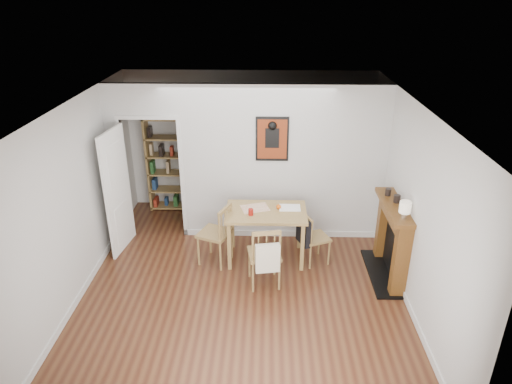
{
  "coord_description": "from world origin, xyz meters",
  "views": [
    {
      "loc": [
        0.33,
        -5.52,
        3.97
      ],
      "look_at": [
        0.17,
        0.6,
        1.17
      ],
      "focal_mm": 32.0,
      "sensor_mm": 36.0,
      "label": 1
    }
  ],
  "objects_px": {
    "mantel_lamp": "(405,208)",
    "ceramic_jar_a": "(397,199)",
    "chair_left": "(215,234)",
    "chair_right": "(314,237)",
    "chair_front": "(264,255)",
    "red_glass": "(251,212)",
    "orange_fruit": "(279,207)",
    "ceramic_jar_b": "(388,192)",
    "fireplace": "(393,238)",
    "notebook": "(290,208)",
    "dining_table": "(266,217)",
    "bookshelf": "(168,164)"
  },
  "relations": [
    {
      "from": "dining_table",
      "to": "ceramic_jar_b",
      "type": "height_order",
      "value": "ceramic_jar_b"
    },
    {
      "from": "fireplace",
      "to": "chair_left",
      "type": "bearing_deg",
      "value": 173.98
    },
    {
      "from": "orange_fruit",
      "to": "ceramic_jar_b",
      "type": "distance_m",
      "value": 1.63
    },
    {
      "from": "chair_left",
      "to": "orange_fruit",
      "type": "xyz_separation_m",
      "value": [
        0.97,
        0.2,
        0.38
      ]
    },
    {
      "from": "chair_right",
      "to": "notebook",
      "type": "relative_size",
      "value": 2.58
    },
    {
      "from": "red_glass",
      "to": "notebook",
      "type": "height_order",
      "value": "red_glass"
    },
    {
      "from": "orange_fruit",
      "to": "ceramic_jar_b",
      "type": "height_order",
      "value": "ceramic_jar_b"
    },
    {
      "from": "fireplace",
      "to": "red_glass",
      "type": "relative_size",
      "value": 12.79
    },
    {
      "from": "bookshelf",
      "to": "mantel_lamp",
      "type": "distance_m",
      "value": 4.48
    },
    {
      "from": "notebook",
      "to": "chair_left",
      "type": "bearing_deg",
      "value": -168.98
    },
    {
      "from": "bookshelf",
      "to": "notebook",
      "type": "bearing_deg",
      "value": -36.75
    },
    {
      "from": "red_glass",
      "to": "ceramic_jar_b",
      "type": "distance_m",
      "value": 2.03
    },
    {
      "from": "notebook",
      "to": "ceramic_jar_a",
      "type": "xyz_separation_m",
      "value": [
        1.48,
        -0.42,
        0.37
      ]
    },
    {
      "from": "dining_table",
      "to": "red_glass",
      "type": "xyz_separation_m",
      "value": [
        -0.23,
        -0.14,
        0.15
      ]
    },
    {
      "from": "dining_table",
      "to": "chair_left",
      "type": "height_order",
      "value": "chair_left"
    },
    {
      "from": "chair_left",
      "to": "chair_right",
      "type": "xyz_separation_m",
      "value": [
        1.53,
        0.04,
        -0.06
      ]
    },
    {
      "from": "chair_left",
      "to": "fireplace",
      "type": "relative_size",
      "value": 0.78
    },
    {
      "from": "chair_front",
      "to": "ceramic_jar_a",
      "type": "distance_m",
      "value": 2.03
    },
    {
      "from": "chair_left",
      "to": "chair_front",
      "type": "xyz_separation_m",
      "value": [
        0.77,
        -0.57,
        0.0
      ]
    },
    {
      "from": "chair_right",
      "to": "mantel_lamp",
      "type": "relative_size",
      "value": 3.44
    },
    {
      "from": "mantel_lamp",
      "to": "ceramic_jar_a",
      "type": "bearing_deg",
      "value": 86.57
    },
    {
      "from": "chair_right",
      "to": "fireplace",
      "type": "bearing_deg",
      "value": -16.01
    },
    {
      "from": "dining_table",
      "to": "chair_right",
      "type": "xyz_separation_m",
      "value": [
        0.75,
        -0.08,
        -0.3
      ]
    },
    {
      "from": "chair_right",
      "to": "orange_fruit",
      "type": "height_order",
      "value": "orange_fruit"
    },
    {
      "from": "chair_left",
      "to": "ceramic_jar_b",
      "type": "xyz_separation_m",
      "value": [
        2.56,
        0.03,
        0.72
      ]
    },
    {
      "from": "chair_left",
      "to": "red_glass",
      "type": "relative_size",
      "value": 10.03
    },
    {
      "from": "chair_front",
      "to": "fireplace",
      "type": "xyz_separation_m",
      "value": [
        1.86,
        0.29,
        0.13
      ]
    },
    {
      "from": "red_glass",
      "to": "chair_right",
      "type": "bearing_deg",
      "value": 3.24
    },
    {
      "from": "ceramic_jar_b",
      "to": "dining_table",
      "type": "bearing_deg",
      "value": 177.11
    },
    {
      "from": "ceramic_jar_b",
      "to": "chair_left",
      "type": "bearing_deg",
      "value": -179.31
    },
    {
      "from": "chair_left",
      "to": "chair_right",
      "type": "distance_m",
      "value": 1.53
    },
    {
      "from": "chair_front",
      "to": "chair_right",
      "type": "bearing_deg",
      "value": 38.38
    },
    {
      "from": "orange_fruit",
      "to": "ceramic_jar_b",
      "type": "xyz_separation_m",
      "value": [
        1.58,
        -0.17,
        0.34
      ]
    },
    {
      "from": "dining_table",
      "to": "bookshelf",
      "type": "height_order",
      "value": "bookshelf"
    },
    {
      "from": "fireplace",
      "to": "mantel_lamp",
      "type": "bearing_deg",
      "value": -93.97
    },
    {
      "from": "chair_front",
      "to": "ceramic_jar_b",
      "type": "bearing_deg",
      "value": 18.43
    },
    {
      "from": "fireplace",
      "to": "ceramic_jar_b",
      "type": "bearing_deg",
      "value": 102.4
    },
    {
      "from": "dining_table",
      "to": "bookshelf",
      "type": "bearing_deg",
      "value": 136.48
    },
    {
      "from": "fireplace",
      "to": "notebook",
      "type": "distance_m",
      "value": 1.58
    },
    {
      "from": "mantel_lamp",
      "to": "dining_table",
      "type": "bearing_deg",
      "value": 156.01
    },
    {
      "from": "chair_right",
      "to": "notebook",
      "type": "bearing_deg",
      "value": 154.08
    },
    {
      "from": "mantel_lamp",
      "to": "ceramic_jar_b",
      "type": "bearing_deg",
      "value": 93.13
    },
    {
      "from": "ceramic_jar_a",
      "to": "chair_right",
      "type": "bearing_deg",
      "value": 167.71
    },
    {
      "from": "red_glass",
      "to": "notebook",
      "type": "distance_m",
      "value": 0.64
    },
    {
      "from": "chair_right",
      "to": "bookshelf",
      "type": "relative_size",
      "value": 0.46
    },
    {
      "from": "red_glass",
      "to": "ceramic_jar_a",
      "type": "bearing_deg",
      "value": -5.08
    },
    {
      "from": "dining_table",
      "to": "notebook",
      "type": "relative_size",
      "value": 3.81
    },
    {
      "from": "red_glass",
      "to": "dining_table",
      "type": "bearing_deg",
      "value": 31.14
    },
    {
      "from": "bookshelf",
      "to": "fireplace",
      "type": "distance_m",
      "value": 4.28
    },
    {
      "from": "bookshelf",
      "to": "red_glass",
      "type": "bearing_deg",
      "value": -49.43
    }
  ]
}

